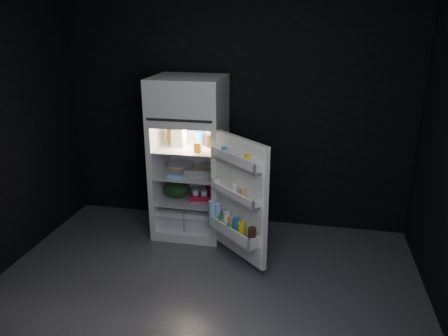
% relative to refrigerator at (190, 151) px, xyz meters
% --- Properties ---
extents(floor, '(4.00, 3.40, 0.00)m').
position_rel_refrigerator_xyz_m(floor, '(0.43, -1.32, -0.96)').
color(floor, '#515156').
rests_on(floor, ground).
extents(wall_back, '(4.00, 0.00, 2.70)m').
position_rel_refrigerator_xyz_m(wall_back, '(0.43, 0.38, 0.39)').
color(wall_back, black).
rests_on(wall_back, ground).
extents(wall_front, '(4.00, 0.00, 2.70)m').
position_rel_refrigerator_xyz_m(wall_front, '(0.43, -3.02, 0.39)').
color(wall_front, black).
rests_on(wall_front, ground).
extents(refrigerator, '(0.76, 0.71, 1.78)m').
position_rel_refrigerator_xyz_m(refrigerator, '(0.00, 0.00, 0.00)').
color(refrigerator, white).
rests_on(refrigerator, ground).
extents(fridge_door, '(0.66, 0.63, 1.22)m').
position_rel_refrigerator_xyz_m(fridge_door, '(0.65, -0.63, -0.28)').
color(fridge_door, white).
rests_on(fridge_door, ground).
extents(milk_jug, '(0.15, 0.15, 0.24)m').
position_rel_refrigerator_xyz_m(milk_jug, '(-0.11, -0.04, 0.19)').
color(milk_jug, white).
rests_on(milk_jug, refrigerator).
extents(mayo_jar, '(0.13, 0.13, 0.14)m').
position_rel_refrigerator_xyz_m(mayo_jar, '(0.12, 0.05, 0.14)').
color(mayo_jar, blue).
rests_on(mayo_jar, refrigerator).
extents(jam_jar, '(0.12, 0.12, 0.13)m').
position_rel_refrigerator_xyz_m(jam_jar, '(0.22, 0.00, 0.14)').
color(jam_jar, black).
rests_on(jam_jar, refrigerator).
extents(amber_bottle, '(0.12, 0.12, 0.22)m').
position_rel_refrigerator_xyz_m(amber_bottle, '(-0.24, 0.08, 0.18)').
color(amber_bottle, gold).
rests_on(amber_bottle, refrigerator).
extents(small_carton, '(0.08, 0.06, 0.10)m').
position_rel_refrigerator_xyz_m(small_carton, '(0.15, -0.23, 0.12)').
color(small_carton, orange).
rests_on(small_carton, refrigerator).
extents(egg_carton, '(0.33, 0.15, 0.07)m').
position_rel_refrigerator_xyz_m(egg_carton, '(0.13, -0.13, -0.19)').
color(egg_carton, gray).
rests_on(egg_carton, refrigerator).
extents(pie, '(0.39, 0.39, 0.04)m').
position_rel_refrigerator_xyz_m(pie, '(-0.14, 0.08, -0.21)').
color(pie, tan).
rests_on(pie, refrigerator).
extents(flat_package, '(0.19, 0.11, 0.04)m').
position_rel_refrigerator_xyz_m(flat_package, '(-0.09, -0.24, -0.21)').
color(flat_package, '#94C2E5').
rests_on(flat_package, refrigerator).
extents(wrapped_pkg, '(0.16, 0.15, 0.05)m').
position_rel_refrigerator_xyz_m(wrapped_pkg, '(0.18, 0.11, -0.20)').
color(wrapped_pkg, beige).
rests_on(wrapped_pkg, refrigerator).
extents(produce_bag, '(0.35, 0.32, 0.20)m').
position_rel_refrigerator_xyz_m(produce_bag, '(-0.15, -0.07, -0.43)').
color(produce_bag, '#193815').
rests_on(produce_bag, refrigerator).
extents(yogurt_tray, '(0.27, 0.18, 0.05)m').
position_rel_refrigerator_xyz_m(yogurt_tray, '(0.14, -0.09, -0.50)').
color(yogurt_tray, red).
rests_on(yogurt_tray, refrigerator).
extents(small_can_red, '(0.09, 0.09, 0.09)m').
position_rel_refrigerator_xyz_m(small_can_red, '(0.18, 0.13, -0.48)').
color(small_can_red, red).
rests_on(small_can_red, refrigerator).
extents(small_can_silver, '(0.08, 0.08, 0.09)m').
position_rel_refrigerator_xyz_m(small_can_silver, '(0.24, 0.06, -0.48)').
color(small_can_silver, silver).
rests_on(small_can_silver, refrigerator).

